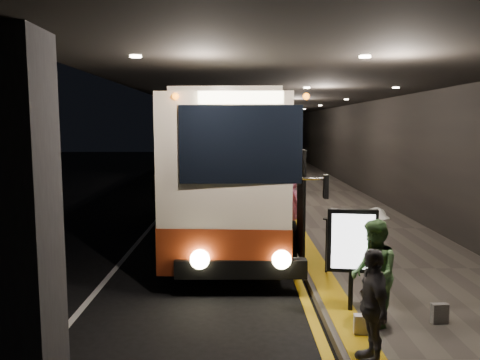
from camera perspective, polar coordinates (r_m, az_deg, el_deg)
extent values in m
plane|color=black|center=(13.75, -4.73, -7.36)|extent=(90.00, 90.00, 0.00)
cube|color=silver|center=(18.81, -9.05, -3.57)|extent=(0.12, 50.00, 0.01)
cube|color=gold|center=(18.64, 3.69, -3.59)|extent=(0.18, 50.00, 0.01)
cube|color=#514C44|center=(18.95, 10.96, -3.32)|extent=(4.50, 50.00, 0.15)
cube|color=gold|center=(18.65, 5.23, -3.13)|extent=(0.50, 50.00, 0.01)
cube|color=black|center=(19.24, 17.77, 5.40)|extent=(0.10, 50.00, 6.00)
cube|color=black|center=(5.98, -25.63, -4.94)|extent=(0.80, 0.80, 4.40)
cube|color=black|center=(17.52, -8.70, 2.92)|extent=(0.80, 0.80, 4.40)
cube|color=black|center=(29.42, -5.31, 4.48)|extent=(0.80, 0.80, 4.40)
cube|color=black|center=(18.39, 4.27, 10.64)|extent=(9.00, 50.00, 0.40)
cube|color=beige|center=(15.06, -0.08, 2.36)|extent=(3.26, 12.66, 3.55)
cube|color=maroon|center=(15.21, -0.08, -2.55)|extent=(3.29, 12.68, 0.94)
cube|color=black|center=(8.72, 0.09, 4.34)|extent=(2.30, 0.18, 1.46)
cube|color=black|center=(9.22, 0.09, -10.73)|extent=(2.57, 0.38, 0.37)
cylinder|color=black|center=(11.45, -5.99, -7.56)|extent=(0.29, 1.04, 1.04)
cylinder|color=black|center=(11.47, 5.99, -7.54)|extent=(0.29, 1.04, 1.04)
cylinder|color=black|center=(19.43, -3.64, -1.62)|extent=(0.29, 1.04, 1.04)
cylinder|color=black|center=(19.44, 3.36, -1.62)|extent=(0.29, 1.04, 1.04)
sphere|color=#FFEAA5|center=(9.10, -4.92, -9.62)|extent=(0.38, 0.38, 0.38)
sphere|color=#FFEAA5|center=(9.11, 5.09, -9.60)|extent=(0.38, 0.38, 0.38)
cube|color=#FFF2BF|center=(8.72, 0.09, 10.04)|extent=(1.57, 0.13, 0.23)
cube|color=beige|center=(28.88, -0.61, 4.02)|extent=(2.75, 11.35, 3.20)
cube|color=maroon|center=(28.96, -0.60, 1.70)|extent=(2.77, 11.37, 0.85)
cube|color=black|center=(23.19, -0.68, 5.09)|extent=(2.07, 0.13, 1.32)
cube|color=black|center=(23.43, -0.67, -0.19)|extent=(2.31, 0.33, 0.33)
cylinder|color=black|center=(25.47, -3.02, 0.25)|extent=(0.26, 0.94, 0.94)
cylinder|color=black|center=(25.46, 1.73, 0.25)|extent=(0.26, 0.94, 0.94)
cylinder|color=black|center=(32.75, -2.42, 1.70)|extent=(0.26, 0.94, 0.94)
cylinder|color=black|center=(32.75, 1.27, 1.70)|extent=(0.26, 0.94, 0.94)
cube|color=beige|center=(43.68, -0.22, 4.84)|extent=(2.50, 10.90, 3.07)
cube|color=maroon|center=(43.73, -0.21, 3.36)|extent=(2.52, 10.92, 0.81)
cube|color=black|center=(38.21, -0.20, 5.59)|extent=(1.99, 0.10, 1.27)
cube|color=black|center=(38.39, -0.20, 2.48)|extent=(2.22, 0.30, 0.32)
cylinder|color=black|center=(40.33, -1.64, 2.62)|extent=(0.25, 0.90, 0.90)
cylinder|color=black|center=(40.34, 1.23, 2.62)|extent=(0.25, 0.90, 0.90)
cylinder|color=black|center=(47.37, -1.45, 3.23)|extent=(0.25, 0.90, 0.90)
cylinder|color=black|center=(47.37, 1.00, 3.24)|extent=(0.25, 0.90, 0.90)
imported|color=#B9567E|center=(14.66, 6.54, -2.91)|extent=(0.51, 0.63, 1.49)
imported|color=#508147|center=(7.82, 16.00, -10.89)|extent=(0.58, 0.87, 1.72)
imported|color=silver|center=(10.08, 16.10, -7.52)|extent=(0.85, 1.08, 1.51)
imported|color=#525156|center=(6.70, 15.81, -14.55)|extent=(0.50, 0.94, 1.58)
cube|color=black|center=(8.50, 23.15, -14.72)|extent=(0.28, 0.15, 0.32)
cube|color=silver|center=(7.72, 14.63, -16.69)|extent=(0.26, 0.17, 0.30)
cylinder|color=black|center=(8.48, 13.34, -13.06)|extent=(0.08, 0.08, 0.69)
cube|color=black|center=(8.23, 13.51, -7.22)|extent=(0.85, 0.22, 1.09)
cube|color=white|center=(8.17, 13.61, -7.32)|extent=(0.71, 0.12, 0.94)
cylinder|color=black|center=(10.35, 10.51, -7.92)|extent=(0.05, 0.05, 1.19)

